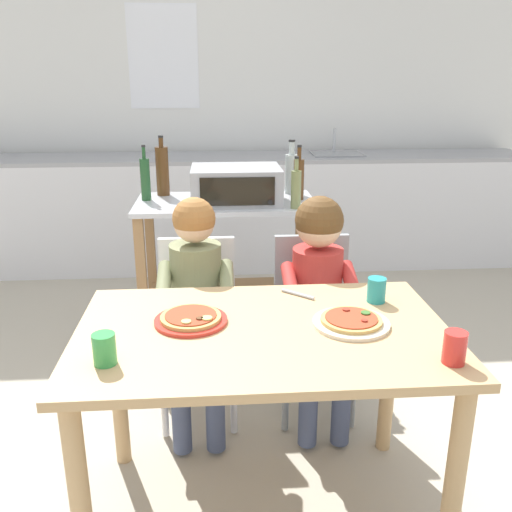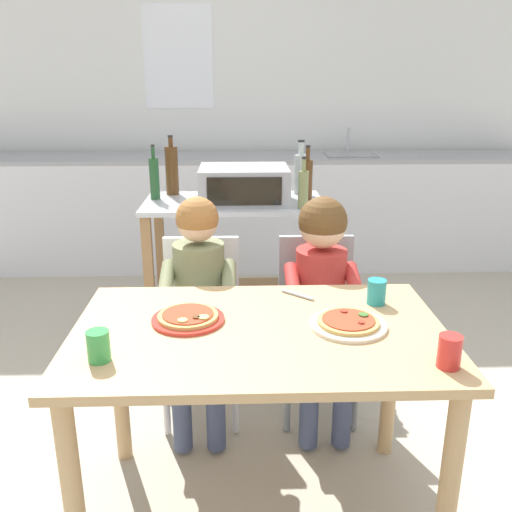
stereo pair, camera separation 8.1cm
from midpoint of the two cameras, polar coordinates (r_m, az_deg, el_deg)
The scene contains 21 objects.
ground_plane at distance 3.25m, azimuth -2.00°, elevation -9.53°, with size 12.57×12.57×0.00m, color #B7AD99.
back_wall_tiled at distance 4.82m, azimuth -3.21°, elevation 16.30°, with size 5.34×0.13×2.70m.
kitchen_counter at distance 4.54m, azimuth -2.86°, elevation 4.70°, with size 4.81×0.60×1.10m.
kitchen_island_cart at distance 3.12m, azimuth -3.79°, elevation 0.51°, with size 0.98×0.53×0.86m.
toaster_oven at distance 2.99m, azimuth -2.86°, elevation 7.38°, with size 0.48×0.37×0.19m.
bottle_brown_beer at distance 3.21m, azimuth -10.39°, elevation 8.72°, with size 0.07×0.07×0.34m.
bottle_squat_spirits at distance 3.06m, azimuth 3.69°, elevation 8.04°, with size 0.06×0.06×0.30m.
bottle_dark_olive_oil at distance 2.85m, azimuth 3.35°, elevation 7.02°, with size 0.05×0.05×0.27m.
bottle_clear_vinegar at distance 3.22m, azimuth 2.95°, elevation 8.69°, with size 0.07×0.07×0.31m.
bottle_slim_sauce at distance 3.10m, azimuth -12.13°, elevation 7.86°, with size 0.05×0.05×0.30m.
dining_table at distance 1.85m, azimuth -0.56°, elevation -10.70°, with size 1.21×0.76×0.73m.
dining_chair_left at distance 2.52m, azimuth -6.95°, elevation -6.18°, with size 0.36×0.36×0.81m.
dining_chair_right at distance 2.55m, azimuth 5.04°, elevation -5.80°, with size 0.36×0.36×0.81m.
child_in_olive_shirt at distance 2.34m, azimuth -7.23°, elevation -3.58°, with size 0.32×0.42×1.02m.
child_in_red_shirt at distance 2.37m, azimuth 5.62°, elevation -2.64°, with size 0.32×0.42×1.02m.
pizza_plate_red_rimmed at distance 1.86m, azimuth -8.01°, elevation -6.48°, with size 0.24×0.24×0.03m.
pizza_plate_cream at distance 1.84m, azimuth 8.60°, elevation -6.74°, with size 0.25×0.25×0.03m.
drinking_cup_green at distance 1.65m, azimuth -16.81°, elevation -9.22°, with size 0.07×0.07×0.09m, color green.
drinking_cup_red at distance 1.67m, azimuth 18.57°, elevation -8.99°, with size 0.07×0.07×0.10m, color red.
drinking_cup_teal at distance 2.03m, azimuth 11.26°, elevation -3.48°, with size 0.07×0.07×0.09m, color teal.
serving_spoon at distance 2.06m, azimuth 3.23°, elevation -3.97°, with size 0.01×0.01×0.14m, color #B7BABF.
Camera 1 is at (-0.14, -1.62, 1.52)m, focal length 38.62 mm.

